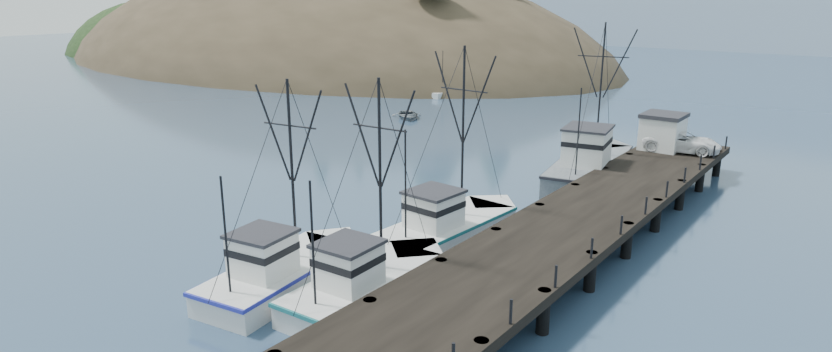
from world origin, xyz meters
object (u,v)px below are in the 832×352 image
at_px(pier, 582,218).
at_px(pickup_truck, 681,142).
at_px(trawler_far, 450,226).
at_px(trawler_near, 369,282).
at_px(trawler_mid, 285,271).
at_px(motorboat, 408,118).
at_px(work_vessel, 591,166).
at_px(pier_shed, 663,131).

distance_m(pier, pickup_truck, 18.04).
relative_size(pier, trawler_far, 3.88).
xyz_separation_m(trawler_near, trawler_mid, (-4.14, -1.46, -0.00)).
relative_size(pickup_truck, motorboat, 1.18).
bearing_deg(trawler_near, pier, 66.00).
bearing_deg(work_vessel, pier_shed, 58.01).
bearing_deg(pier, trawler_far, -152.49).
height_order(pier, work_vessel, work_vessel).
distance_m(trawler_near, trawler_mid, 4.39).
height_order(pier, pier_shed, pier_shed).
relative_size(pier_shed, motorboat, 0.67).
relative_size(trawler_near, motorboat, 2.20).
distance_m(trawler_mid, motorboat, 43.49).
bearing_deg(motorboat, trawler_near, -98.53).
bearing_deg(trawler_far, trawler_mid, -106.38).
distance_m(pier_shed, motorboat, 30.65).
bearing_deg(trawler_mid, pier, 54.78).
bearing_deg(motorboat, pickup_truck, -55.33).
height_order(trawler_near, trawler_far, trawler_far).
xyz_separation_m(trawler_mid, pier_shed, (8.27, 31.39, 2.60)).
bearing_deg(trawler_near, work_vessel, 88.31).
xyz_separation_m(pier_shed, pickup_truck, (1.48, 0.00, -0.63)).
xyz_separation_m(pier, trawler_far, (-6.51, -3.39, -0.87)).
distance_m(trawler_near, pier_shed, 30.33).
relative_size(pier, motorboat, 9.15).
bearing_deg(pier_shed, motorboat, 167.87).
xyz_separation_m(work_vessel, pier_shed, (3.41, 5.45, 2.19)).
xyz_separation_m(pier, trawler_mid, (-9.45, -13.39, -0.87)).
relative_size(trawler_far, work_vessel, 0.80).
distance_m(work_vessel, motorboat, 28.94).
height_order(trawler_far, pickup_truck, trawler_far).
distance_m(pier, motorboat, 39.46).
bearing_deg(trawler_far, pier_shed, 76.01).
distance_m(trawler_far, motorboat, 37.03).
xyz_separation_m(trawler_mid, trawler_far, (2.94, 10.00, 0.00)).
bearing_deg(work_vessel, pickup_truck, 48.14).
distance_m(trawler_mid, work_vessel, 26.39).
height_order(trawler_mid, pier_shed, trawler_mid).
distance_m(pier, trawler_mid, 16.41).
height_order(trawler_mid, work_vessel, work_vessel).
height_order(trawler_near, pickup_truck, trawler_near).
distance_m(pier, pier_shed, 18.12).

